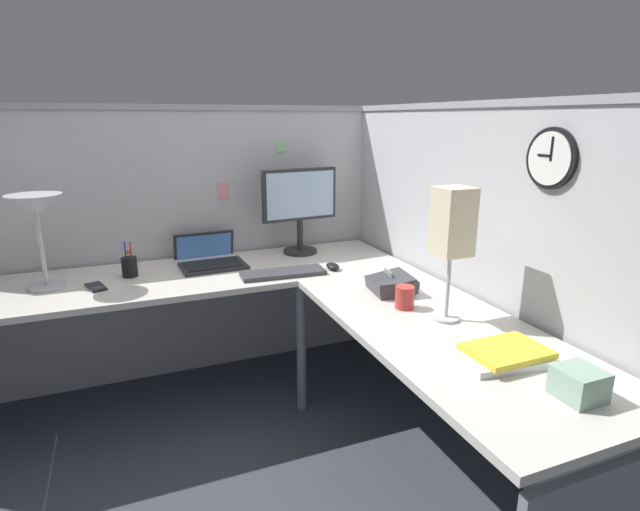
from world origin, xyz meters
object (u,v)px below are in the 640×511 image
(cell_phone, at_px, (96,287))
(coffee_mug, at_px, (405,297))
(book_stack, at_px, (503,354))
(wall_clock, at_px, (552,158))
(desk_lamp_dome, at_px, (36,212))
(desk_lamp_paper, at_px, (452,226))
(office_phone, at_px, (391,285))
(pen_cup, at_px, (129,267))
(tissue_box, at_px, (579,384))
(computer_mouse, at_px, (333,266))
(laptop, at_px, (209,258))
(monitor, at_px, (300,204))
(keyboard, at_px, (283,273))

(cell_phone, relative_size, coffee_mug, 1.50)
(book_stack, distance_m, wall_clock, 0.72)
(desk_lamp_dome, height_order, desk_lamp_paper, desk_lamp_paper)
(desk_lamp_paper, bearing_deg, cell_phone, 144.40)
(cell_phone, distance_m, office_phone, 1.40)
(desk_lamp_paper, bearing_deg, pen_cup, 137.31)
(cell_phone, bearing_deg, wall_clock, -51.00)
(tissue_box, bearing_deg, desk_lamp_paper, 90.44)
(desk_lamp_dome, relative_size, office_phone, 1.95)
(computer_mouse, height_order, wall_clock, wall_clock)
(tissue_box, bearing_deg, book_stack, 97.82)
(book_stack, xyz_separation_m, wall_clock, (0.32, 0.20, 0.62))
(office_phone, xyz_separation_m, book_stack, (0.01, -0.72, -0.02))
(laptop, bearing_deg, coffee_mug, -56.91)
(desk_lamp_paper, height_order, tissue_box, desk_lamp_paper)
(monitor, relative_size, pen_cup, 2.78)
(book_stack, bearing_deg, desk_lamp_paper, 84.95)
(desk_lamp_dome, relative_size, cell_phone, 3.09)
(laptop, bearing_deg, wall_clock, -52.23)
(computer_mouse, xyz_separation_m, desk_lamp_dome, (-1.37, 0.24, 0.35))
(computer_mouse, distance_m, desk_lamp_dome, 1.44)
(monitor, distance_m, computer_mouse, 0.47)
(desk_lamp_paper, bearing_deg, keyboard, 118.30)
(laptop, height_order, book_stack, laptop)
(computer_mouse, bearing_deg, coffee_mug, -84.36)
(coffee_mug, bearing_deg, tissue_box, -83.16)
(laptop, relative_size, tissue_box, 3.30)
(pen_cup, relative_size, coffee_mug, 1.87)
(monitor, bearing_deg, wall_clock, -70.02)
(computer_mouse, bearing_deg, monitor, 96.74)
(pen_cup, distance_m, coffee_mug, 1.39)
(desk_lamp_paper, bearing_deg, coffee_mug, 118.14)
(office_phone, relative_size, desk_lamp_paper, 0.43)
(desk_lamp_dome, height_order, tissue_box, desk_lamp_dome)
(desk_lamp_dome, distance_m, cell_phone, 0.43)
(monitor, distance_m, pen_cup, 0.99)
(coffee_mug, bearing_deg, desk_lamp_dome, 149.00)
(pen_cup, xyz_separation_m, book_stack, (1.12, -1.42, -0.03))
(keyboard, relative_size, tissue_box, 3.58)
(pen_cup, xyz_separation_m, wall_clock, (1.44, -1.23, 0.59))
(monitor, relative_size, wall_clock, 2.27)
(office_phone, height_order, book_stack, office_phone)
(keyboard, distance_m, book_stack, 1.22)
(pen_cup, distance_m, cell_phone, 0.21)
(desk_lamp_paper, bearing_deg, office_phone, 96.71)
(monitor, height_order, tissue_box, monitor)
(keyboard, bearing_deg, laptop, 133.40)
(cell_phone, distance_m, wall_clock, 2.04)
(pen_cup, bearing_deg, cell_phone, -141.47)
(keyboard, distance_m, pen_cup, 0.78)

